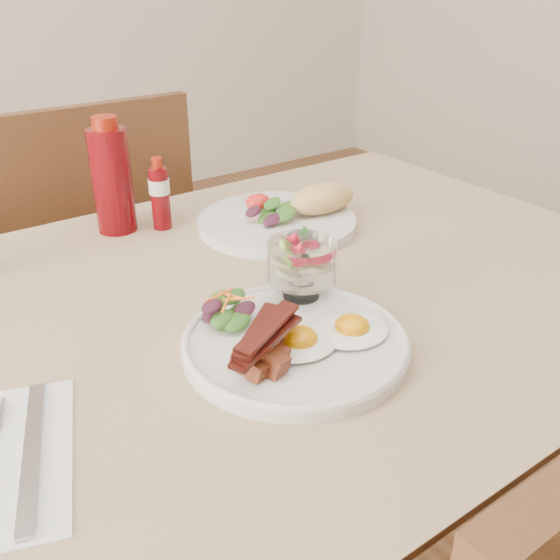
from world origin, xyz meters
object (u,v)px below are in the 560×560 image
(main_plate, at_px, (295,344))
(ketchup_bottle, at_px, (112,179))
(chair_far, at_px, (93,270))
(fruit_cup, at_px, (301,262))
(hot_sauce_bottle, at_px, (160,195))
(table, at_px, (244,350))
(second_plate, at_px, (288,215))

(main_plate, xyz_separation_m, ketchup_bottle, (-0.03, 0.49, 0.09))
(chair_far, distance_m, fruit_cup, 0.79)
(main_plate, distance_m, hot_sauce_bottle, 0.46)
(table, bearing_deg, ketchup_bottle, 97.45)
(main_plate, bearing_deg, table, 83.29)
(second_plate, distance_m, hot_sauce_bottle, 0.23)
(main_plate, distance_m, second_plate, 0.40)
(ketchup_bottle, bearing_deg, second_plate, -31.66)
(chair_far, distance_m, hot_sauce_bottle, 0.46)
(chair_far, relative_size, main_plate, 3.32)
(chair_far, bearing_deg, table, -90.00)
(hot_sauce_bottle, bearing_deg, second_plate, -32.58)
(ketchup_bottle, bearing_deg, table, -82.55)
(table, distance_m, fruit_cup, 0.18)
(main_plate, bearing_deg, ketchup_bottle, 93.16)
(ketchup_bottle, bearing_deg, hot_sauce_bottle, -29.02)
(main_plate, height_order, hot_sauce_bottle, hot_sauce_bottle)
(chair_far, relative_size, ketchup_bottle, 4.64)
(chair_far, xyz_separation_m, fruit_cup, (0.05, -0.73, 0.30))
(second_plate, bearing_deg, chair_far, 113.82)
(fruit_cup, distance_m, ketchup_bottle, 0.42)
(chair_far, height_order, fruit_cup, chair_far)
(ketchup_bottle, bearing_deg, fruit_cup, -76.32)
(main_plate, bearing_deg, chair_far, 88.77)
(fruit_cup, height_order, second_plate, fruit_cup)
(main_plate, relative_size, hot_sauce_bottle, 2.17)
(second_plate, bearing_deg, fruit_cup, -122.77)
(hot_sauce_bottle, bearing_deg, fruit_cup, -85.30)
(ketchup_bottle, bearing_deg, main_plate, -86.84)
(hot_sauce_bottle, bearing_deg, main_plate, -95.27)
(chair_far, xyz_separation_m, ketchup_bottle, (-0.04, -0.32, 0.32))
(table, height_order, chair_far, chair_far)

